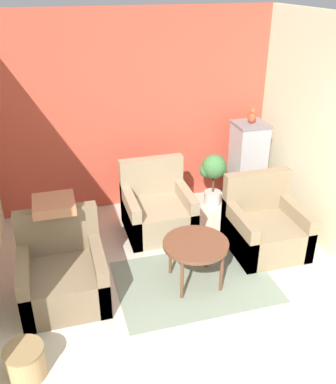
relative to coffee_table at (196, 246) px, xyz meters
The scene contains 13 objects.
ground_plane 1.31m from the coffee_table, 98.92° to the right, with size 20.00×20.00×0.00m, color beige.
wall_back_accent 2.25m from the coffee_table, 95.23° to the left, with size 3.98×0.06×2.72m.
wall_right 2.02m from the coffee_table, 13.19° to the left, with size 0.06×3.24×2.72m.
area_rug 0.47m from the coffee_table, ahead, with size 1.72×1.19×0.01m.
coffee_table is the anchor object (origin of this frame).
armchair_left 1.42m from the coffee_table, behind, with size 0.85×0.83×0.92m.
armchair_right 1.13m from the coffee_table, 21.03° to the left, with size 0.85×0.83×0.92m.
armchair_middle 1.21m from the coffee_table, 95.53° to the left, with size 0.85×0.83×0.92m.
birdcage 2.08m from the coffee_table, 49.78° to the left, with size 0.45×0.45×1.23m.
parrot 2.25m from the coffee_table, 49.81° to the left, with size 0.11×0.19×0.23m.
potted_plant 1.85m from the coffee_table, 62.78° to the left, with size 0.39×0.35×0.78m.
wicker_basket 1.97m from the coffee_table, 156.37° to the right, with size 0.34×0.34×0.31m.
throw_pillow 1.55m from the coffee_table, 162.24° to the left, with size 0.43×0.43×0.10m.
Camera 1 is at (-1.14, -2.36, 3.08)m, focal length 40.00 mm.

